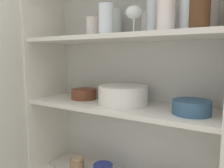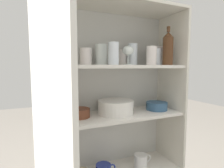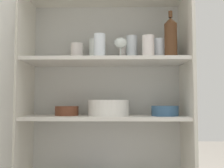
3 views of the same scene
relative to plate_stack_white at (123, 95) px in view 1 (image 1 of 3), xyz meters
The scene contains 17 objects.
cupboard_back_panel 0.16m from the plate_stack_white, 97.23° to the left, with size 0.94×0.02×1.41m, color silver.
cupboard_side_left 0.48m from the plate_stack_white, behind, with size 0.02×0.32×1.41m, color silver.
shelf_board_middle 0.06m from the plate_stack_white, 144.64° to the right, with size 0.91×0.28×0.02m, color silver.
shelf_board_upper 0.27m from the plate_stack_white, 144.64° to the right, with size 0.91×0.28×0.02m, color silver.
tumbler_glass_0 0.37m from the plate_stack_white, ahead, with size 0.06×0.06×0.14m.
tumbler_glass_1 0.35m from the plate_stack_white, 123.28° to the right, with size 0.06×0.06×0.13m.
tumbler_glass_2 0.41m from the plate_stack_white, 19.66° to the right, with size 0.07×0.07×0.12m.
tumbler_glass_3 0.36m from the plate_stack_white, 147.08° to the left, with size 0.08×0.08×0.13m.
tumbler_glass_4 0.44m from the plate_stack_white, ahead, with size 0.07×0.07×0.11m.
tumbler_glass_5 0.38m from the plate_stack_white, behind, with size 0.08×0.08×0.10m.
tumbler_glass_6 0.35m from the plate_stack_white, 39.83° to the left, with size 0.07×0.07×0.11m.
tumbler_glass_7 0.49m from the plate_stack_white, ahead, with size 0.08×0.08×0.14m.
wine_glass_0 0.37m from the plate_stack_white, 28.36° to the right, with size 0.07×0.07×0.12m.
plate_stack_white is the anchor object (origin of this frame).
mixing_bowl_large 0.32m from the plate_stack_white, ahead, with size 0.15×0.15×0.06m.
serving_bowl_small 0.24m from the plate_stack_white, behind, with size 0.13×0.13×0.05m.
storage_jar 0.47m from the plate_stack_white, 167.32° to the right, with size 0.08×0.08×0.10m.
Camera 1 is at (0.49, -0.75, 0.96)m, focal length 35.00 mm.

